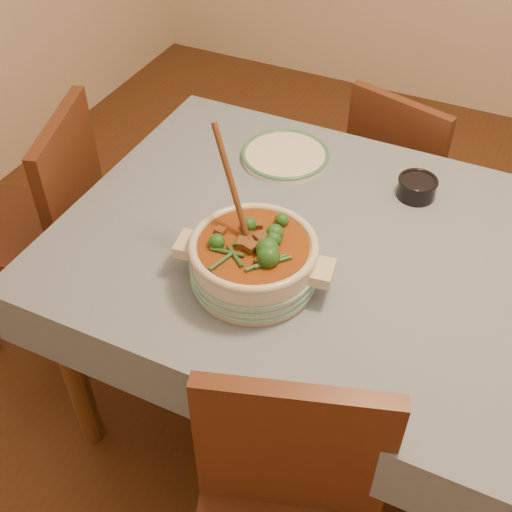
% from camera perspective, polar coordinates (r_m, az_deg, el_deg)
% --- Properties ---
extents(floor, '(4.50, 4.50, 0.00)m').
position_cam_1_polar(floor, '(2.31, 7.58, -13.73)').
color(floor, '#4D3016').
rests_on(floor, ground).
extents(dining_table, '(1.68, 1.08, 0.76)m').
position_cam_1_polar(dining_table, '(1.79, 9.51, -2.08)').
color(dining_table, brown).
rests_on(dining_table, floor).
extents(stew_casserole, '(0.41, 0.35, 0.38)m').
position_cam_1_polar(stew_casserole, '(1.58, -0.22, -0.14)').
color(stew_casserole, beige).
rests_on(stew_casserole, dining_table).
extents(white_plate, '(0.29, 0.29, 0.02)m').
position_cam_1_polar(white_plate, '(2.05, 2.62, 8.93)').
color(white_plate, white).
rests_on(white_plate, dining_table).
extents(condiment_bowl, '(0.13, 0.13, 0.06)m').
position_cam_1_polar(condiment_bowl, '(1.94, 14.13, 6.02)').
color(condiment_bowl, black).
rests_on(condiment_bowl, dining_table).
extents(chair_far, '(0.48, 0.48, 0.83)m').
position_cam_1_polar(chair_far, '(2.54, 12.84, 7.16)').
color(chair_far, '#522C19').
rests_on(chair_far, floor).
extents(chair_left, '(0.53, 0.53, 0.90)m').
position_cam_1_polar(chair_left, '(2.31, -17.88, 3.25)').
color(chair_left, '#522C19').
rests_on(chair_left, floor).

